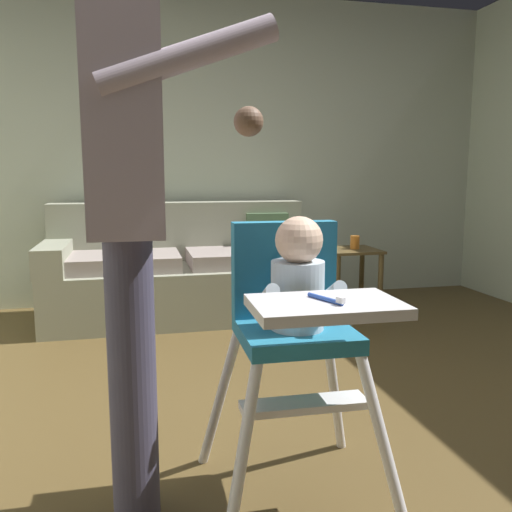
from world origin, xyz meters
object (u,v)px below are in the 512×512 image
at_px(adult_standing, 129,214).
at_px(side_table, 351,267).
at_px(couch, 184,273).
at_px(sippy_cup, 355,242).
at_px(high_chair, 296,306).
at_px(wall_clock, 134,58).

height_order(adult_standing, side_table, adult_standing).
bearing_deg(side_table, couch, 166.35).
bearing_deg(couch, sippy_cup, 76.66).
height_order(couch, side_table, couch).
bearing_deg(couch, adult_standing, -8.64).
distance_m(couch, adult_standing, 2.56).
height_order(side_table, sippy_cup, sippy_cup).
bearing_deg(side_table, sippy_cup, 0.00).
bearing_deg(high_chair, adult_standing, -88.86).
bearing_deg(adult_standing, high_chair, -0.27).
xyz_separation_m(couch, wall_clock, (-0.32, 0.48, 1.66)).
distance_m(high_chair, side_table, 2.43).
height_order(couch, sippy_cup, couch).
bearing_deg(side_table, adult_standing, -126.96).
bearing_deg(couch, wall_clock, -146.17).
relative_size(couch, high_chair, 2.10).
height_order(high_chair, side_table, high_chair).
distance_m(adult_standing, side_table, 2.76).
xyz_separation_m(couch, high_chair, (0.14, -2.45, 0.33)).
height_order(side_table, wall_clock, wall_clock).
distance_m(side_table, sippy_cup, 0.19).
bearing_deg(high_chair, sippy_cup, 153.26).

